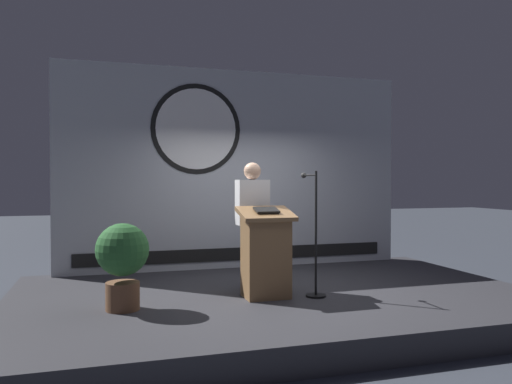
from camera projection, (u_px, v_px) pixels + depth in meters
The scene contains 7 objects.
ground_plane at pixel (275, 315), 6.29m from camera, with size 40.00×40.00×0.00m, color #383D47.
stage_platform at pixel (275, 303), 6.28m from camera, with size 6.40×4.00×0.30m, color #333338.
banner_display at pixel (236, 169), 8.00m from camera, with size 5.55×0.12×3.13m.
podium at pixel (266, 253), 5.96m from camera, with size 0.64×0.50×1.08m.
speaker_person at pixel (252, 225), 6.41m from camera, with size 0.40×0.26×1.62m.
microphone_stand at pixel (314, 252), 6.04m from camera, with size 0.24×0.54×1.51m.
potted_plant at pixel (122, 258), 5.38m from camera, with size 0.57×0.57×0.93m.
Camera 1 is at (-2.06, -5.90, 1.69)m, focal length 35.23 mm.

